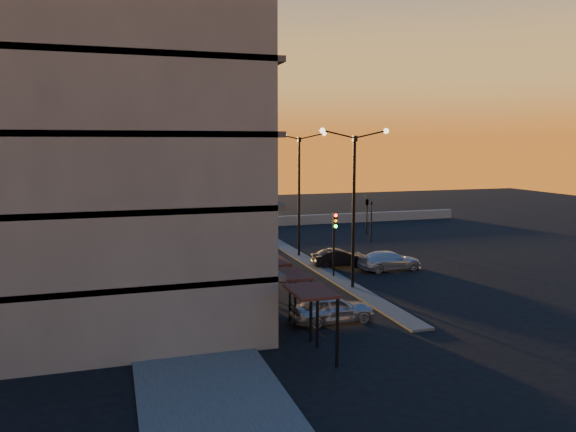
{
  "coord_description": "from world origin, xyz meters",
  "views": [
    {
      "loc": [
        -13.52,
        -29.95,
        8.66
      ],
      "look_at": [
        -1.8,
        7.08,
        3.59
      ],
      "focal_mm": 35.0,
      "sensor_mm": 36.0,
      "label": 1
    }
  ],
  "objects_px": {
    "car_hatchback": "(332,308)",
    "car_wagon": "(389,261)",
    "traffic_light_main": "(335,234)",
    "streetlamp_mid": "(299,184)",
    "car_sedan": "(339,258)"
  },
  "relations": [
    {
      "from": "car_hatchback",
      "to": "car_wagon",
      "type": "bearing_deg",
      "value": -41.62
    },
    {
      "from": "traffic_light_main",
      "to": "car_wagon",
      "type": "xyz_separation_m",
      "value": [
        4.5,
        1.03,
        -2.24
      ]
    },
    {
      "from": "streetlamp_mid",
      "to": "traffic_light_main",
      "type": "distance_m",
      "value": 7.62
    },
    {
      "from": "car_hatchback",
      "to": "streetlamp_mid",
      "type": "bearing_deg",
      "value": -13.81
    },
    {
      "from": "streetlamp_mid",
      "to": "car_sedan",
      "type": "relative_size",
      "value": 2.51
    },
    {
      "from": "car_hatchback",
      "to": "car_wagon",
      "type": "distance_m",
      "value": 12.3
    },
    {
      "from": "car_sedan",
      "to": "streetlamp_mid",
      "type": "bearing_deg",
      "value": 24.96
    },
    {
      "from": "streetlamp_mid",
      "to": "traffic_light_main",
      "type": "bearing_deg",
      "value": -90.0
    },
    {
      "from": "streetlamp_mid",
      "to": "car_hatchback",
      "type": "height_order",
      "value": "streetlamp_mid"
    },
    {
      "from": "streetlamp_mid",
      "to": "car_hatchback",
      "type": "relative_size",
      "value": 2.34
    },
    {
      "from": "car_sedan",
      "to": "car_wagon",
      "type": "distance_m",
      "value": 3.51
    },
    {
      "from": "car_hatchback",
      "to": "car_wagon",
      "type": "height_order",
      "value": "car_hatchback"
    },
    {
      "from": "traffic_light_main",
      "to": "car_sedan",
      "type": "height_order",
      "value": "traffic_light_main"
    },
    {
      "from": "car_wagon",
      "to": "car_sedan",
      "type": "bearing_deg",
      "value": 55.19
    },
    {
      "from": "streetlamp_mid",
      "to": "car_sedan",
      "type": "distance_m",
      "value": 6.68
    }
  ]
}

